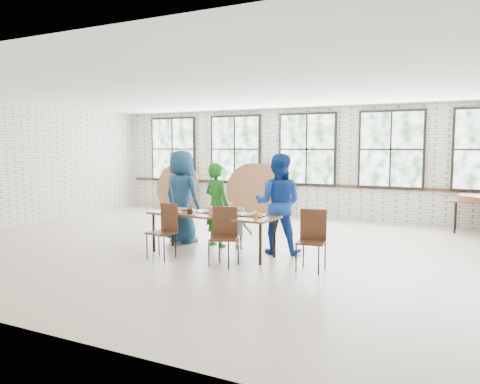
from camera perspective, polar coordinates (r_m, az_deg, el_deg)
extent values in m
plane|color=beige|center=(9.00, -1.16, -6.89)|extent=(12.00, 12.00, 0.00)
plane|color=white|center=(8.85, -1.20, 12.44)|extent=(12.00, 12.00, 0.00)
plane|color=silver|center=(12.94, 8.24, 3.52)|extent=(12.00, 0.00, 12.00)
plane|color=silver|center=(5.28, -24.79, 0.37)|extent=(12.00, 0.00, 12.00)
plane|color=silver|center=(12.77, -25.73, 3.01)|extent=(0.00, 9.00, 9.00)
cube|color=#422819|center=(12.95, 8.16, 0.86)|extent=(11.80, 0.05, 0.08)
cube|color=black|center=(14.88, -8.15, 5.21)|extent=(1.62, 0.05, 1.97)
cube|color=white|center=(14.86, -8.23, 5.20)|extent=(1.50, 0.01, 1.85)
cube|color=black|center=(13.74, -0.58, 5.25)|extent=(1.62, 0.05, 1.97)
cube|color=white|center=(13.71, -0.65, 5.24)|extent=(1.50, 0.01, 1.85)
cube|color=black|center=(12.88, 8.18, 5.18)|extent=(1.62, 0.05, 1.97)
cube|color=white|center=(12.85, 8.13, 5.18)|extent=(1.50, 0.01, 1.85)
cube|color=black|center=(12.35, 17.93, 4.96)|extent=(1.62, 0.05, 1.97)
cube|color=white|center=(12.32, 17.90, 4.96)|extent=(1.50, 0.01, 1.85)
cube|color=brown|center=(8.39, -3.39, -2.80)|extent=(2.43, 0.91, 0.04)
cylinder|color=black|center=(8.80, -10.48, -4.94)|extent=(0.05, 0.05, 0.70)
cylinder|color=black|center=(9.27, -8.23, -4.37)|extent=(0.05, 0.05, 0.70)
cylinder|color=black|center=(7.70, 2.49, -6.33)|extent=(0.05, 0.05, 0.70)
cylinder|color=black|center=(8.24, 4.22, -5.56)|extent=(0.05, 0.05, 0.70)
cube|color=#472817|center=(8.22, -9.58, -4.95)|extent=(0.50, 0.48, 0.03)
cube|color=#472817|center=(8.30, -8.62, -3.08)|extent=(0.42, 0.12, 0.50)
cylinder|color=black|center=(8.23, -11.28, -6.58)|extent=(0.02, 0.02, 0.44)
cylinder|color=black|center=(8.50, -9.86, -6.18)|extent=(0.02, 0.02, 0.44)
cylinder|color=black|center=(8.02, -9.24, -6.87)|extent=(0.02, 0.02, 0.44)
cylinder|color=black|center=(8.29, -7.85, -6.45)|extent=(0.02, 0.02, 0.44)
cube|color=#472817|center=(7.62, -2.01, -5.70)|extent=(0.54, 0.53, 0.03)
cube|color=#472817|center=(7.76, -1.85, -3.62)|extent=(0.40, 0.19, 0.50)
cylinder|color=black|center=(7.61, -3.83, -7.49)|extent=(0.02, 0.02, 0.44)
cylinder|color=black|center=(7.89, -2.56, -7.01)|extent=(0.02, 0.02, 0.44)
cylinder|color=black|center=(7.43, -1.41, -7.79)|extent=(0.02, 0.02, 0.44)
cylinder|color=black|center=(7.73, -0.21, -7.27)|extent=(0.02, 0.02, 0.44)
cube|color=#472817|center=(7.40, 8.64, -6.09)|extent=(0.47, 0.45, 0.03)
cube|color=#472817|center=(7.53, 8.93, -3.95)|extent=(0.42, 0.09, 0.50)
cylinder|color=black|center=(7.34, 6.85, -7.99)|extent=(0.02, 0.02, 0.44)
cylinder|color=black|center=(7.66, 7.73, -7.44)|extent=(0.02, 0.02, 0.44)
cylinder|color=black|center=(7.23, 9.56, -8.23)|extent=(0.02, 0.02, 0.44)
cylinder|color=black|center=(7.55, 10.33, -7.66)|extent=(0.02, 0.02, 0.44)
imported|color=navy|center=(9.49, -7.14, -0.57)|extent=(1.03, 0.80, 1.87)
imported|color=#1B661B|center=(9.07, -2.85, -1.57)|extent=(0.69, 0.56, 1.63)
imported|color=#14233E|center=(8.90, -0.08, -4.41)|extent=(0.55, 0.37, 0.80)
imported|color=#173EA2|center=(8.50, 4.67, -1.42)|extent=(0.99, 0.84, 1.81)
cylinder|color=black|center=(11.53, 24.73, -2.89)|extent=(0.04, 0.04, 0.70)
cylinder|color=black|center=(12.08, 24.83, -2.54)|extent=(0.04, 0.04, 0.70)
cube|color=black|center=(8.94, -7.64, -2.14)|extent=(0.44, 0.33, 0.02)
cube|color=black|center=(8.53, -3.48, -2.47)|extent=(0.44, 0.33, 0.02)
cube|color=black|center=(8.10, 1.49, -2.87)|extent=(0.44, 0.33, 0.02)
cylinder|color=black|center=(8.38, -6.15, -2.37)|extent=(0.09, 0.09, 0.09)
cube|color=red|center=(8.19, -3.54, -2.47)|extent=(0.07, 0.06, 0.11)
cylinder|color=blue|center=(8.16, -2.14, -2.53)|extent=(0.07, 0.07, 0.10)
cylinder|color=orange|center=(7.81, 1.92, -2.85)|extent=(0.07, 0.07, 0.11)
cylinder|color=white|center=(7.96, -1.67, -2.73)|extent=(0.17, 0.17, 0.10)
ellipsoid|color=white|center=(8.47, -7.41, -2.45)|extent=(0.11, 0.11, 0.05)
ellipsoid|color=white|center=(8.10, -0.13, -2.77)|extent=(0.11, 0.11, 0.05)
cylinder|color=brown|center=(14.50, -7.66, 0.70)|extent=(1.50, 0.39, 1.47)
cylinder|color=brown|center=(13.37, 1.21, 0.35)|extent=(1.50, 0.36, 1.48)
cylinder|color=brown|center=(13.17, 2.04, 0.27)|extent=(1.50, 0.36, 1.48)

